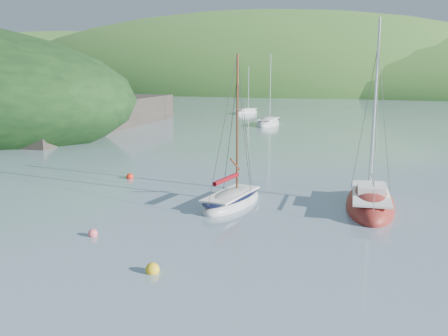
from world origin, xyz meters
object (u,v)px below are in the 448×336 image
at_px(daysailer_white, 232,200).
at_px(distant_sloop_c, 246,112).
at_px(sloop_red, 370,204).
at_px(distant_sloop_a, 268,124).

xyz_separation_m(daysailer_white, distant_sloop_c, (-21.06, 54.95, -0.04)).
relative_size(daysailer_white, distant_sloop_c, 0.99).
distance_m(sloop_red, distant_sloop_c, 59.65).
height_order(daysailer_white, distant_sloop_c, daysailer_white).
relative_size(daysailer_white, distant_sloop_a, 0.84).
distance_m(distant_sloop_a, distant_sloop_c, 18.85).
bearing_deg(distant_sloop_a, daysailer_white, -78.55).
bearing_deg(distant_sloop_c, sloop_red, -49.52).
bearing_deg(daysailer_white, distant_sloop_c, 113.46).
relative_size(sloop_red, distant_sloop_a, 1.04).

